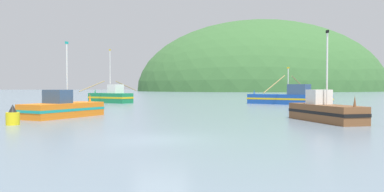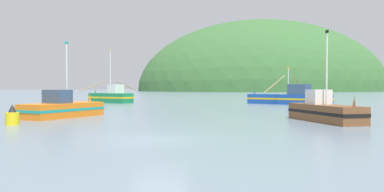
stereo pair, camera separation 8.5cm
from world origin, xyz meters
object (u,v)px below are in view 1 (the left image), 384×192
fishing_boat_brown (325,111)px  fishing_boat_orange (63,108)px  fishing_boat_blue (290,98)px  fishing_boat_green (111,97)px  channel_buoy (13,117)px

fishing_boat_brown → fishing_boat_orange: fishing_boat_brown is taller
fishing_boat_orange → fishing_boat_brown: bearing=-74.4°
fishing_boat_blue → fishing_boat_brown: 26.13m
fishing_boat_green → channel_buoy: fishing_boat_green is taller
channel_buoy → fishing_boat_brown: bearing=2.6°
fishing_boat_blue → fishing_boat_brown: fishing_boat_brown is taller
channel_buoy → fishing_boat_orange: bearing=75.9°
fishing_boat_brown → channel_buoy: size_ratio=5.44×
fishing_boat_brown → fishing_boat_orange: size_ratio=0.98×
fishing_boat_blue → fishing_boat_orange: bearing=79.9°
fishing_boat_green → fishing_boat_brown: size_ratio=1.31×
fishing_boat_green → channel_buoy: bearing=125.1°
channel_buoy → fishing_boat_green: bearing=87.4°
fishing_boat_green → fishing_boat_orange: bearing=127.7°
fishing_boat_green → channel_buoy: size_ratio=7.11×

